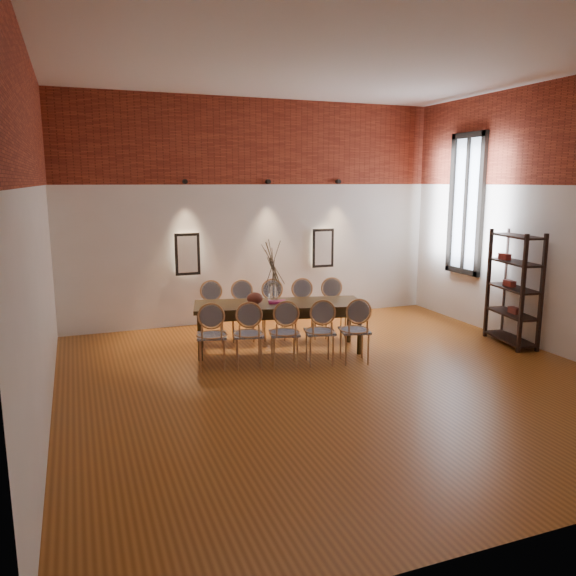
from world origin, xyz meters
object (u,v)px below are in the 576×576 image
object	(u,v)px
chair_far_c	(274,311)
vase	(273,293)
chair_near_e	(355,330)
shelving_rack	(514,288)
chair_far_a	(212,313)
chair_far_e	(334,309)
chair_far_b	(243,312)
chair_near_c	(284,333)
chair_near_d	(320,331)
chair_near_b	(248,334)
book	(277,302)
dining_table	(279,327)
chair_far_d	(304,310)
bowl	(255,298)
chair_near_a	(212,335)

from	to	relation	value
chair_far_c	vase	distance (m)	0.81
chair_near_e	shelving_rack	bearing A→B (deg)	12.07
chair_far_a	chair_far_e	bearing A→B (deg)	-180.00
chair_far_b	vase	bearing A→B (deg)	121.66
chair_near_c	chair_near_d	size ratio (longest dim) A/B	1.00
chair_near_b	book	bearing A→B (deg)	55.11
dining_table	chair_far_b	distance (m)	0.86
chair_far_c	chair_far_d	distance (m)	0.50
chair_near_b	chair_near_e	size ratio (longest dim) A/B	1.00
chair_far_c	chair_far_d	xyz separation A→B (m)	(0.49, -0.11, 0.00)
chair_far_e	dining_table	bearing A→B (deg)	34.20
bowl	chair_near_e	bearing A→B (deg)	-38.00
chair_near_e	chair_far_e	bearing A→B (deg)	90.00
chair_near_a	chair_near_c	xyz separation A→B (m)	(0.98, -0.23, 0.00)
chair_near_a	bowl	xyz separation A→B (m)	(0.77, 0.47, 0.37)
chair_near_c	chair_far_c	xyz separation A→B (m)	(0.31, 1.33, 0.00)
chair_far_b	bowl	size ratio (longest dim) A/B	3.92
chair_near_a	chair_far_e	bearing A→B (deg)	34.20
vase	bowl	world-z (taller)	vase
chair_near_b	chair_far_c	distance (m)	1.46
vase	bowl	size ratio (longest dim) A/B	1.25
chair_near_d	chair_far_e	xyz separation A→B (m)	(0.80, 1.22, 0.00)
chair_near_e	vase	world-z (taller)	vase
chair_far_b	chair_far_e	xyz separation A→B (m)	(1.47, -0.34, 0.00)
chair_near_c	chair_far_e	world-z (taller)	same
dining_table	bowl	xyz separation A→B (m)	(-0.36, 0.03, 0.46)
chair_near_e	chair_far_a	world-z (taller)	same
chair_far_a	bowl	bearing A→B (deg)	131.30
vase	chair_far_e	bearing A→B (deg)	19.04
chair_near_a	chair_near_c	distance (m)	1.01
chair_near_b	shelving_rack	size ratio (longest dim) A/B	0.52
chair_near_d	chair_far_d	bearing A→B (deg)	90.00
chair_near_d	chair_far_a	world-z (taller)	same
chair_near_e	chair_far_d	bearing A→B (deg)	110.19
chair_far_e	book	world-z (taller)	chair_far_e
dining_table	chair_far_c	world-z (taller)	chair_far_c
chair_far_a	bowl	world-z (taller)	chair_far_a
chair_near_a	shelving_rack	size ratio (longest dim) A/B	0.52
chair_near_a	vase	world-z (taller)	vase
chair_far_a	chair_far_e	xyz separation A→B (m)	(1.96, -0.46, 0.00)
dining_table	book	size ratio (longest dim) A/B	9.69
chair_near_b	chair_far_c	size ratio (longest dim) A/B	1.00
chair_far_e	vase	size ratio (longest dim) A/B	3.13
chair_near_d	vase	world-z (taller)	vase
chair_near_e	vase	distance (m)	1.36
chair_far_c	chair_far_d	world-z (taller)	same
chair_near_c	chair_far_a	xyz separation A→B (m)	(-0.67, 1.56, 0.00)
chair_near_a	chair_near_e	bearing A→B (deg)	-0.00
dining_table	vase	xyz separation A→B (m)	(-0.08, 0.02, 0.53)
chair_far_b	chair_far_c	size ratio (longest dim) A/B	1.00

